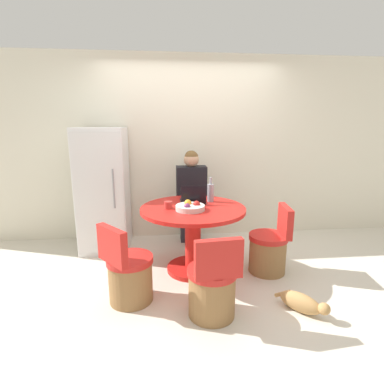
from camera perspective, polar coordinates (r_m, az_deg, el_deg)
ground_plane at (r=3.43m, az=1.85°, el=-15.90°), size 12.00×12.00×0.00m
wall_back at (r=4.39m, az=-0.40°, el=8.23°), size 7.00×0.06×2.60m
refrigerator at (r=4.12m, az=-16.42°, el=0.46°), size 0.61×0.71×1.61m
dining_table at (r=3.37m, az=0.17°, el=-6.73°), size 1.16×1.16×0.75m
chair_near_left_corner at (r=2.97m, az=-11.95°, el=-15.23°), size 0.50×0.50×0.77m
chair_near_camera at (r=2.71m, az=4.00°, el=-17.79°), size 0.43×0.44×0.77m
chair_right_side at (r=3.55m, az=14.51°, el=-10.56°), size 0.45×0.44×0.77m
person_seated at (r=4.09m, az=-0.18°, el=-0.40°), size 0.40×0.37×1.31m
laptop at (r=3.48m, az=0.18°, el=-1.39°), size 0.29×0.25×0.22m
fruit_bowl at (r=3.18m, az=-0.33°, el=-2.88°), size 0.31×0.31×0.10m
coffee_cup at (r=3.25m, az=-4.53°, el=-2.48°), size 0.09×0.09×0.08m
bottle at (r=3.52m, az=3.56°, el=-0.06°), size 0.08×0.08×0.29m
cat at (r=3.01m, az=20.23°, el=-19.20°), size 0.37×0.41×0.18m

